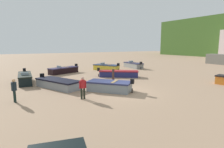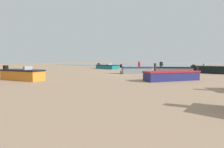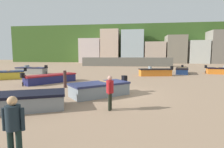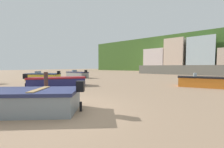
{
  "view_description": "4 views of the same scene",
  "coord_description": "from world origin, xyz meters",
  "views": [
    {
      "loc": [
        12.28,
        -8.57,
        3.86
      ],
      "look_at": [
        -2.65,
        0.4,
        1.13
      ],
      "focal_mm": 29.5,
      "sensor_mm": 36.0,
      "label": 1
    },
    {
      "loc": [
        -10.24,
        17.34,
        1.66
      ],
      "look_at": [
        -3.12,
        7.41,
        0.63
      ],
      "focal_mm": 26.32,
      "sensor_mm": 36.0,
      "label": 2
    },
    {
      "loc": [
        1.25,
        -11.62,
        2.56
      ],
      "look_at": [
        -0.69,
        3.55,
        0.91
      ],
      "focal_mm": 27.99,
      "sensor_mm": 36.0,
      "label": 3
    },
    {
      "loc": [
        4.67,
        -2.99,
        1.7
      ],
      "look_at": [
        -5.84,
        10.71,
        0.78
      ],
      "focal_mm": 22.05,
      "sensor_mm": 36.0,
      "label": 4
    }
  ],
  "objects": [
    {
      "name": "ground_plane",
      "position": [
        0.0,
        0.0,
        0.0
      ],
      "size": [
        160.0,
        160.0,
        0.0
      ],
      "primitive_type": "plane",
      "color": "#A28164"
    },
    {
      "name": "headland_hill",
      "position": [
        0.0,
        66.0,
        6.69
      ],
      "size": [
        90.0,
        32.0,
        13.37
      ],
      "primitive_type": "cube",
      "color": "#3B5E25",
      "rests_on": "ground"
    },
    {
      "name": "harbor_pier",
      "position": [
        -0.61,
        30.0,
        1.01
      ],
      "size": [
        20.95,
        2.4,
        2.03
      ],
      "primitive_type": "cube",
      "color": "#68655C",
      "rests_on": "ground"
    },
    {
      "name": "townhouse_far_left",
      "position": [
        -13.49,
        46.75,
        4.03
      ],
      "size": [
        7.02,
        5.49,
        8.06
      ],
      "primitive_type": "cube",
      "color": "silver",
      "rests_on": "ground"
    },
    {
      "name": "townhouse_left",
      "position": [
        -6.85,
        46.76,
        5.46
      ],
      "size": [
        5.82,
        5.53,
        10.93
      ],
      "primitive_type": "cube",
      "color": "beige",
      "rests_on": "ground"
    },
    {
      "name": "townhouse_centre_left",
      "position": [
        0.52,
        46.65,
        5.29
      ],
      "size": [
        7.12,
        5.29,
        10.58
      ],
      "primitive_type": "cube",
      "color": "silver",
      "rests_on": "ground"
    },
    {
      "name": "boat_grey_2",
      "position": [
        -12.8,
        10.76,
        0.47
      ],
      "size": [
        4.44,
        1.66,
        1.23
      ],
      "rotation": [
        0.0,
        0.0,
        1.51
      ],
      "color": "gray",
      "rests_on": "ground"
    },
    {
      "name": "boat_navy_3",
      "position": [
        -6.45,
        3.63,
        0.4
      ],
      "size": [
        3.81,
        4.58,
        1.11
      ],
      "rotation": [
        0.0,
        0.0,
        5.65
      ],
      "color": "navy",
      "rests_on": "ground"
    },
    {
      "name": "boat_orange_5",
      "position": [
        3.86,
        10.6,
        0.46
      ],
      "size": [
        4.32,
        2.08,
        1.21
      ],
      "rotation": [
        0.0,
        0.0,
        1.77
      ],
      "color": "orange",
      "rests_on": "ground"
    },
    {
      "name": "boat_yellow_9",
      "position": [
        -12.67,
        5.39,
        0.45
      ],
      "size": [
        4.27,
        3.42,
        1.19
      ],
      "rotation": [
        0.0,
        0.0,
        2.09
      ],
      "color": "gold",
      "rests_on": "ground"
    },
    {
      "name": "boat_grey_10",
      "position": [
        -0.9,
        -0.88,
        0.43
      ],
      "size": [
        3.9,
        3.68,
        1.16
      ],
      "rotation": [
        0.0,
        0.0,
        2.28
      ],
      "color": "gray",
      "rests_on": "ground"
    },
    {
      "name": "mooring_post_near_water",
      "position": [
        -4.18,
        1.47,
        0.68
      ],
      "size": [
        0.25,
        0.25,
        1.36
      ],
      "primitive_type": "cylinder",
      "color": "#402A27",
      "rests_on": "ground"
    }
  ]
}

